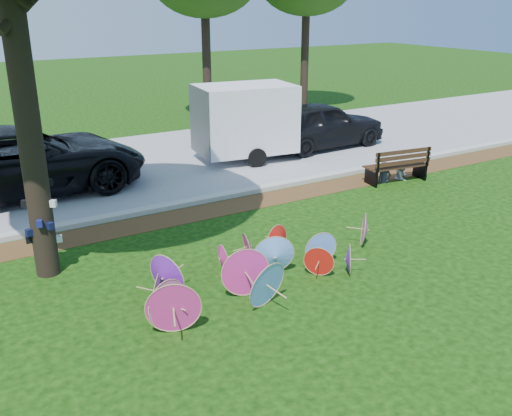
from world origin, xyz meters
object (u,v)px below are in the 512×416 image
Objects in this scene: person_left at (386,162)px; dark_pickup at (320,125)px; person_right at (403,161)px; park_bench at (396,165)px; parasol_pile at (247,270)px; black_van at (21,161)px; cargo_trailer at (245,118)px.

dark_pickup is at bearing 85.94° from person_left.
dark_pickup is 4.48× the size of person_right.
parasol_pile is at bearing -145.64° from park_bench.
black_van is (-2.42, 7.78, 0.52)m from parasol_pile.
dark_pickup is at bearing -91.42° from black_van.
person_left is 1.11× the size of person_right.
parasol_pile is 1.85× the size of cargo_trailer.
person_left reaches higher than person_right.
parasol_pile is 0.86× the size of black_van.
cargo_trailer is 4.80m from person_left.
cargo_trailer is at bearing 107.51° from person_right.
cargo_trailer reaches higher than black_van.
dark_pickup is (7.47, 7.76, 0.43)m from parasol_pile.
cargo_trailer is 1.59× the size of park_bench.
cargo_trailer is 5.16m from person_right.
parasol_pile is 10.78m from dark_pickup.
person_right is (0.70, 0.00, -0.06)m from person_left.
black_van is 2.16× the size of cargo_trailer.
cargo_trailer is at bearing 128.58° from park_bench.
black_van is 9.98m from person_left.
person_left is at bearing 28.06° from parasol_pile.
parasol_pile is 8.11m from person_right.
park_bench is at bearing -0.62° from person_left.
black_van is at bearing 107.28° from parasol_pile.
parasol_pile is at bearing -171.17° from person_right.
black_van reaches higher than person_left.
black_van is at bearing -172.68° from cargo_trailer.
cargo_trailer reaches higher than park_bench.
person_left reaches higher than park_bench.
park_bench is at bearing -51.50° from cargo_trailer.
person_left is (6.60, 3.52, 0.21)m from parasol_pile.
person_right is at bearing -114.98° from black_van.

